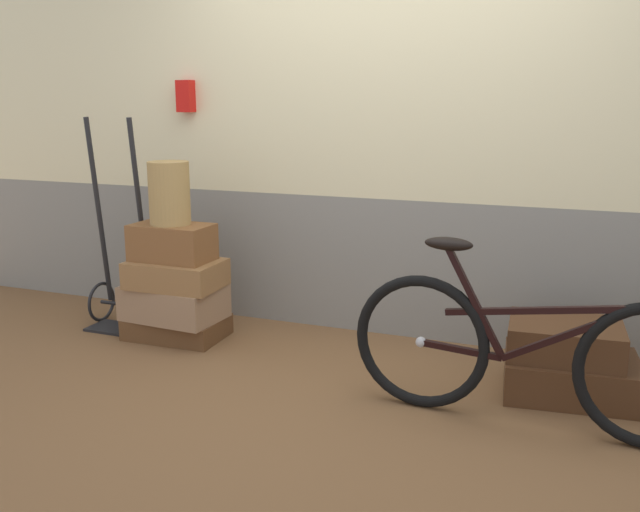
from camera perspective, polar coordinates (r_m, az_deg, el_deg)
name	(u,v)px	position (r m, az deg, el deg)	size (l,w,h in m)	color
ground	(348,384)	(3.71, 2.34, -10.43)	(8.78, 5.20, 0.06)	brown
station_building	(400,86)	(4.22, 6.57, 13.71)	(6.78, 0.74, 3.00)	gray
suitcase_0	(177,327)	(4.37, -11.65, -5.71)	(0.58, 0.38, 0.13)	brown
suitcase_1	(174,302)	(4.31, -11.88, -3.70)	(0.57, 0.38, 0.20)	#937051
suitcase_2	(176,274)	(4.23, -11.73, -1.43)	(0.54, 0.36, 0.16)	olive
suitcase_3	(172,242)	(4.21, -12.03, 1.11)	(0.47, 0.28, 0.22)	brown
suitcase_4	(571,376)	(3.68, 19.89, -9.25)	(0.63, 0.46, 0.20)	#4C2D19
suitcase_5	(565,340)	(3.63, 19.47, -6.48)	(0.53, 0.41, 0.17)	#4C2D19
wicker_basket	(169,193)	(4.17, -12.27, 5.07)	(0.24, 0.24, 0.37)	#A8844C
luggage_trolley	(121,276)	(4.60, -15.98, -1.61)	(0.40, 0.35, 1.32)	black
bicycle	(529,353)	(3.20, 16.76, -7.66)	(1.63, 0.46, 0.83)	black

